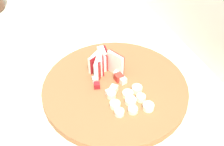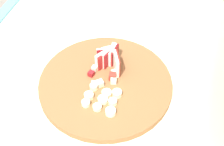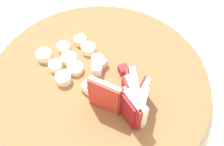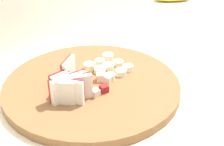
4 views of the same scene
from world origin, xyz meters
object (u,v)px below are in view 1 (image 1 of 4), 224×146
Objects in this scene: cutting_board at (115,88)px; apple_wedge_fan at (103,62)px; apple_dice_pile at (113,81)px; banana_slice_rows at (130,101)px.

apple_wedge_fan is at bearing -174.20° from cutting_board.
apple_wedge_fan is 1.02× the size of apple_dice_pile.
banana_slice_rows is (0.14, 0.02, -0.02)m from apple_wedge_fan.
cutting_board is 0.07m from banana_slice_rows.
apple_wedge_fan is 0.92× the size of banana_slice_rows.
cutting_board is 4.30× the size of apple_dice_pile.
apple_dice_pile reaches higher than banana_slice_rows.
apple_dice_pile is at bearing -168.73° from banana_slice_rows.
cutting_board is at bearing -169.73° from banana_slice_rows.
apple_dice_pile reaches higher than cutting_board.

